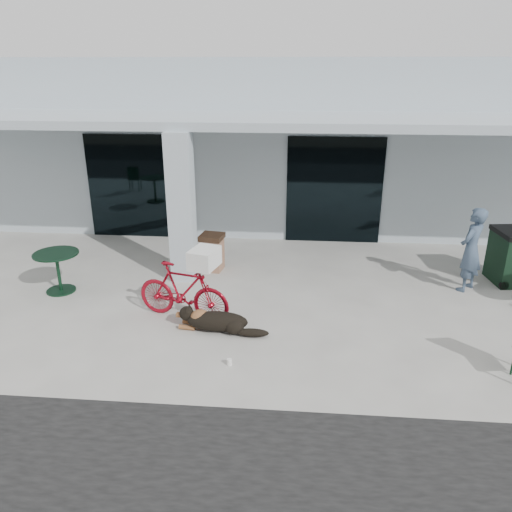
# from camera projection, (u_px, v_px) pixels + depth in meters

# --- Properties ---
(ground) EXTENTS (80.00, 80.00, 0.00)m
(ground) POSITION_uv_depth(u_px,v_px,m) (242.00, 334.00, 8.61)
(ground) COLOR #BBB9B0
(ground) RESTS_ON ground
(building) EXTENTS (22.00, 7.00, 4.50)m
(building) POSITION_uv_depth(u_px,v_px,m) (271.00, 135.00, 15.70)
(building) COLOR #ABBAC2
(building) RESTS_ON ground
(storefront_glass_left) EXTENTS (2.80, 0.06, 2.70)m
(storefront_glass_left) POSITION_uv_depth(u_px,v_px,m) (141.00, 187.00, 13.01)
(storefront_glass_left) COLOR black
(storefront_glass_left) RESTS_ON ground
(storefront_glass_right) EXTENTS (2.40, 0.06, 2.70)m
(storefront_glass_right) POSITION_uv_depth(u_px,v_px,m) (334.00, 191.00, 12.61)
(storefront_glass_right) COLOR black
(storefront_glass_right) RESTS_ON ground
(column) EXTENTS (0.50, 0.50, 3.12)m
(column) POSITION_uv_depth(u_px,v_px,m) (182.00, 208.00, 10.30)
(column) COLOR #ABBAC2
(column) RESTS_ON ground
(overhang) EXTENTS (22.00, 2.80, 0.18)m
(overhang) POSITION_uv_depth(u_px,v_px,m) (259.00, 120.00, 10.80)
(overhang) COLOR #ABBAC2
(overhang) RESTS_ON column
(bicycle) EXTENTS (1.85, 0.94, 1.07)m
(bicycle) POSITION_uv_depth(u_px,v_px,m) (183.00, 291.00, 8.95)
(bicycle) COLOR maroon
(bicycle) RESTS_ON ground
(laundry_basket) EXTENTS (0.54, 0.65, 0.33)m
(laundry_basket) POSITION_uv_depth(u_px,v_px,m) (204.00, 258.00, 8.56)
(laundry_basket) COLOR white
(laundry_basket) RESTS_ON bicycle
(dog) EXTENTS (1.27, 0.56, 0.41)m
(dog) POSITION_uv_depth(u_px,v_px,m) (217.00, 320.00, 8.63)
(dog) COLOR black
(dog) RESTS_ON ground
(cup_near_dog) EXTENTS (0.10, 0.10, 0.10)m
(cup_near_dog) POSITION_uv_depth(u_px,v_px,m) (229.00, 362.00, 7.70)
(cup_near_dog) COLOR white
(cup_near_dog) RESTS_ON ground
(cafe_table_near) EXTENTS (1.14, 1.14, 0.84)m
(cafe_table_near) POSITION_uv_depth(u_px,v_px,m) (59.00, 272.00, 10.07)
(cafe_table_near) COLOR #11311E
(cafe_table_near) RESTS_ON ground
(person) EXTENTS (0.73, 0.75, 1.74)m
(person) POSITION_uv_depth(u_px,v_px,m) (471.00, 250.00, 9.99)
(person) COLOR #3C4E66
(person) RESTS_ON ground
(trash_receptacle) EXTENTS (0.56, 0.56, 0.84)m
(trash_receptacle) POSITION_uv_depth(u_px,v_px,m) (212.00, 252.00, 11.14)
(trash_receptacle) COLOR #90634B
(trash_receptacle) RESTS_ON ground
(wheeled_bin) EXTENTS (0.80, 0.97, 1.15)m
(wheeled_bin) POSITION_uv_depth(u_px,v_px,m) (511.00, 257.00, 10.46)
(wheeled_bin) COLOR black
(wheeled_bin) RESTS_ON ground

